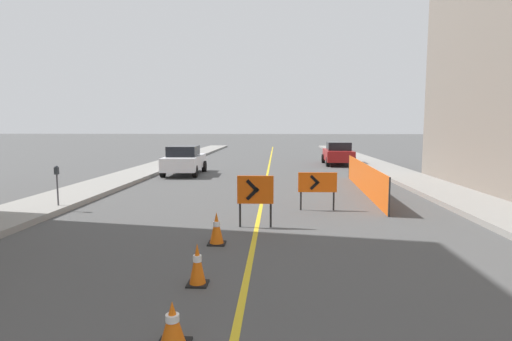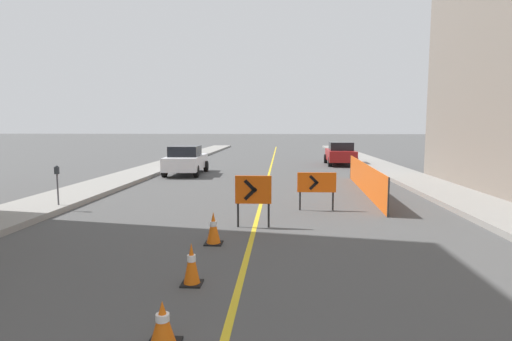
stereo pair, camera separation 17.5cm
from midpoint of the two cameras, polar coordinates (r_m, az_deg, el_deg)
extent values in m
cube|color=gold|center=(23.63, 1.50, -0.14)|extent=(0.12, 58.01, 0.01)
cube|color=gray|center=(24.85, -15.17, 0.16)|extent=(2.25, 58.01, 0.18)
cube|color=gray|center=(24.50, 18.42, -0.03)|extent=(2.25, 58.01, 0.18)
cone|color=orange|center=(5.24, -12.85, -20.48)|extent=(0.32, 0.32, 0.55)
cylinder|color=white|center=(5.21, -12.87, -19.84)|extent=(0.17, 0.17, 0.09)
cube|color=black|center=(7.06, -9.06, -15.68)|extent=(0.35, 0.35, 0.03)
cone|color=orange|center=(6.94, -9.11, -12.94)|extent=(0.28, 0.28, 0.69)
cylinder|color=white|center=(6.91, -9.13, -12.30)|extent=(0.14, 0.14, 0.11)
cube|color=black|center=(9.24, -6.19, -10.31)|extent=(0.39, 0.39, 0.03)
cone|color=orange|center=(9.14, -6.21, -8.09)|extent=(0.32, 0.32, 0.71)
cylinder|color=white|center=(9.12, -6.22, -7.57)|extent=(0.16, 0.16, 0.11)
cube|color=#EF560C|center=(10.46, -0.57, -2.76)|extent=(0.95, 0.08, 0.74)
cube|color=black|center=(10.40, -0.98, -2.23)|extent=(0.35, 0.03, 0.35)
cube|color=black|center=(10.44, -0.98, -3.35)|extent=(0.35, 0.03, 0.35)
cylinder|color=black|center=(10.62, -2.77, -6.40)|extent=(0.06, 0.06, 0.63)
cylinder|color=black|center=(10.57, 1.64, -6.46)|extent=(0.06, 0.06, 0.63)
cube|color=#EF560C|center=(12.75, 8.39, -1.68)|extent=(1.22, 0.10, 0.63)
cube|color=black|center=(12.69, 8.00, -1.31)|extent=(0.31, 0.03, 0.31)
cube|color=black|center=(12.71, 7.99, -2.10)|extent=(0.31, 0.03, 0.31)
cylinder|color=black|center=(12.81, 6.03, -4.35)|extent=(0.06, 0.06, 0.58)
cylinder|color=black|center=(12.90, 10.65, -4.34)|extent=(0.06, 0.06, 0.58)
cube|color=#EF560C|center=(16.64, 14.86, -1.02)|extent=(0.46, 8.91, 1.18)
cylinder|color=#262626|center=(12.30, 18.12, -3.65)|extent=(0.05, 0.05, 1.18)
cylinder|color=#262626|center=(21.03, 12.95, 0.52)|extent=(0.05, 0.05, 1.18)
cube|color=silver|center=(22.54, -10.39, 1.18)|extent=(1.99, 4.37, 0.72)
cube|color=black|center=(22.29, -10.55, 2.75)|extent=(1.61, 2.00, 0.55)
cylinder|color=black|center=(24.07, -11.62, 0.61)|extent=(0.25, 0.65, 0.64)
cylinder|color=black|center=(23.70, -7.61, 0.59)|extent=(0.25, 0.65, 0.64)
cylinder|color=black|center=(21.51, -13.40, -0.10)|extent=(0.25, 0.65, 0.64)
cylinder|color=black|center=(21.10, -8.94, -0.12)|extent=(0.25, 0.65, 0.64)
cube|color=maroon|center=(28.36, 11.44, 2.18)|extent=(1.98, 4.37, 0.72)
cube|color=black|center=(28.11, 11.54, 3.44)|extent=(1.61, 2.00, 0.55)
cylinder|color=black|center=(29.59, 9.41, 1.69)|extent=(0.25, 0.65, 0.64)
cylinder|color=black|center=(29.83, 12.68, 1.66)|extent=(0.25, 0.65, 0.64)
cylinder|color=black|center=(26.96, 10.04, 1.24)|extent=(0.25, 0.65, 0.64)
cylinder|color=black|center=(27.22, 13.62, 1.21)|extent=(0.25, 0.65, 0.64)
cylinder|color=#4C4C51|center=(14.04, -26.81, -2.49)|extent=(0.05, 0.05, 0.99)
cube|color=#33383D|center=(13.97, -26.93, -0.05)|extent=(0.12, 0.10, 0.22)
sphere|color=#33383D|center=(13.96, -26.95, 0.40)|extent=(0.11, 0.11, 0.11)
camera|label=1|loc=(0.09, -90.33, -0.04)|focal=28.00mm
camera|label=2|loc=(0.09, 89.67, 0.04)|focal=28.00mm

